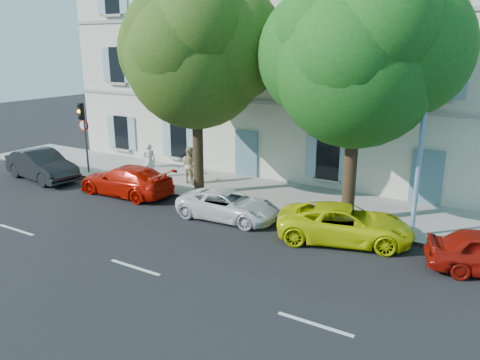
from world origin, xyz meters
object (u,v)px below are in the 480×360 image
Objects in this scene: car_dark_sedan at (42,165)px; tree_left at (196,59)px; road_sign at (85,134)px; tree_right at (357,65)px; street_lamp at (425,97)px; car_yellow_supercar at (345,224)px; traffic_light at (83,123)px; car_white_coupe at (228,205)px; car_red_coupe at (126,180)px; pedestrian_b at (190,165)px; pedestrian_a at (149,160)px.

tree_left is (8.55, 1.91, 5.37)m from car_dark_sedan.
tree_left reaches higher than road_sign.
street_lamp is (2.45, -0.42, -0.95)m from tree_right.
tree_right reaches higher than car_yellow_supercar.
road_sign is at bearing 178.41° from street_lamp.
traffic_light is (-14.27, -0.17, -3.18)m from tree_right.
car_white_coupe is (11.27, 0.14, -0.19)m from car_dark_sedan.
car_red_coupe is 6.41m from tree_left.
tree_left reaches higher than tree_right.
tree_left is (-2.72, 1.77, 5.56)m from car_white_coupe.
street_lamp is at bearing 94.33° from car_red_coupe.
car_white_coupe is 10.50m from road_sign.
tree_right is (4.27, 1.82, 5.43)m from car_white_coupe.
tree_right is 1.05× the size of street_lamp.
tree_left is 5.11× the size of pedestrian_b.
pedestrian_a is at bearing 175.48° from tree_right.
pedestrian_b is (1.67, 2.69, 0.37)m from car_red_coupe.
pedestrian_a reaches higher than car_yellow_supercar.
road_sign is at bearing 75.64° from car_white_coupe.
tree_left is at bearing -179.56° from tree_right.
road_sign reaches higher than car_yellow_supercar.
car_red_coupe is 0.52× the size of tree_right.
car_red_coupe is at bearing -20.40° from road_sign.
car_yellow_supercar is at bearing 88.99° from car_red_coupe.
road_sign is (-14.47, 0.05, -3.82)m from tree_right.
car_white_coupe is at bearing 75.82° from car_yellow_supercar.
road_sign is 17.17m from street_lamp.
street_lamp is (17.99, 1.55, 4.29)m from car_dark_sedan.
road_sign is 0.32× the size of street_lamp.
tree_right is at bearing -0.20° from road_sign.
traffic_light is (-10.00, 1.65, 2.24)m from car_white_coupe.
tree_left reaches higher than pedestrian_b.
pedestrian_a is (-10.75, 0.85, -4.97)m from tree_right.
street_lamp is at bearing -76.87° from car_yellow_supercar.
tree_left is at bearing 0.93° from traffic_light.
car_yellow_supercar is 9.18m from pedestrian_b.
pedestrian_a is at bearing -51.62° from car_dark_sedan.
pedestrian_b is at bearing 9.49° from road_sign.
car_red_coupe is at bearing -170.86° from tree_right.
car_white_coupe is 1.47× the size of road_sign.
tree_left reaches higher than car_white_coupe.
street_lamp reaches higher than pedestrian_a.
car_red_coupe is at bearing -152.70° from tree_left.
car_yellow_supercar is at bearing 170.56° from pedestrian_b.
tree_right is at bearing -179.91° from pedestrian_b.
traffic_light is (-4.27, 1.44, 2.13)m from car_red_coupe.
car_red_coupe is 10.45m from car_yellow_supercar.
car_dark_sedan is 2.68m from road_sign.
car_yellow_supercar is 1.27× the size of traffic_light.
pedestrian_a reaches higher than car_dark_sedan.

